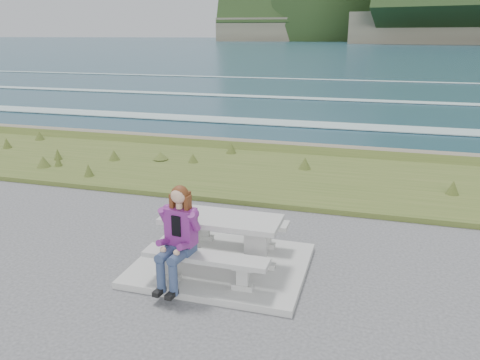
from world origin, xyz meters
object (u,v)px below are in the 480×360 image
object	(u,v)px
bench_landward	(206,261)
bench_seaward	(235,224)
seated_woman	(176,251)
picnic_table	(221,227)

from	to	relation	value
bench_landward	bench_seaward	xyz separation A→B (m)	(0.00, 1.40, 0.00)
seated_woman	picnic_table	bearing A→B (deg)	72.98
bench_seaward	seated_woman	distance (m)	1.59
seated_woman	bench_landward	bearing A→B (deg)	26.97
picnic_table	bench_landward	size ratio (longest dim) A/B	1.00
bench_seaward	seated_woman	xyz separation A→B (m)	(-0.38, -1.53, 0.17)
bench_landward	seated_woman	world-z (taller)	seated_woman
bench_landward	bench_seaward	world-z (taller)	same
bench_landward	seated_woman	size ratio (longest dim) A/B	1.26
bench_landward	seated_woman	bearing A→B (deg)	-160.46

